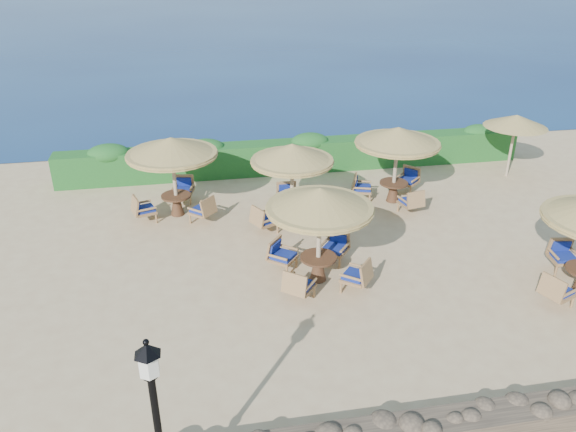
# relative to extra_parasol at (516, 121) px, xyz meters

# --- Properties ---
(ground) EXTENTS (120.00, 120.00, 0.00)m
(ground) POSITION_rel_extra_parasol_xyz_m (-7.80, -5.20, -2.17)
(ground) COLOR tan
(ground) RESTS_ON ground
(sea) EXTENTS (160.00, 160.00, 0.00)m
(sea) POSITION_rel_extra_parasol_xyz_m (-7.80, 64.80, -2.17)
(sea) COLOR #0C2351
(sea) RESTS_ON ground
(hedge) EXTENTS (18.00, 0.90, 1.20)m
(hedge) POSITION_rel_extra_parasol_xyz_m (-7.80, 2.00, -1.57)
(hedge) COLOR #184C1D
(hedge) RESTS_ON ground
(stone_wall) EXTENTS (15.00, 0.65, 0.44)m
(stone_wall) POSITION_rel_extra_parasol_xyz_m (-7.80, -11.40, -1.95)
(stone_wall) COLOR brown
(stone_wall) RESTS_ON ground
(extra_parasol) EXTENTS (2.30, 2.30, 2.41)m
(extra_parasol) POSITION_rel_extra_parasol_xyz_m (0.00, 0.00, 0.00)
(extra_parasol) COLOR tan
(extra_parasol) RESTS_ON ground
(cafe_set_0) EXTENTS (2.75, 2.75, 2.65)m
(cafe_set_0) POSITION_rel_extra_parasol_xyz_m (-8.76, -5.85, -0.36)
(cafe_set_0) COLOR tan
(cafe_set_0) RESTS_ON ground
(cafe_set_2) EXTENTS (2.90, 2.90, 2.65)m
(cafe_set_2) POSITION_rel_extra_parasol_xyz_m (-12.42, -1.17, -0.24)
(cafe_set_2) COLOR tan
(cafe_set_2) RESTS_ON ground
(cafe_set_3) EXTENTS (2.77, 2.69, 2.65)m
(cafe_set_3) POSITION_rel_extra_parasol_xyz_m (-8.82, -2.43, -0.32)
(cafe_set_3) COLOR tan
(cafe_set_3) RESTS_ON ground
(cafe_set_4) EXTENTS (2.86, 2.87, 2.65)m
(cafe_set_4) POSITION_rel_extra_parasol_xyz_m (-5.09, -1.42, -0.25)
(cafe_set_4) COLOR tan
(cafe_set_4) RESTS_ON ground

